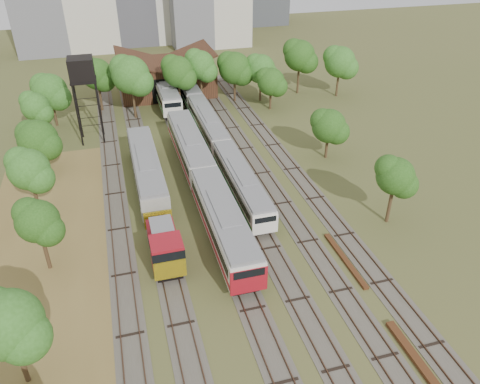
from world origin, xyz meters
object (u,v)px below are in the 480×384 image
object	(u,v)px
railcar_red_set	(205,181)
water_tower	(82,72)
shunter_locomotive	(165,247)
railcar_green_set	(208,124)

from	to	relation	value
railcar_red_set	water_tower	world-z (taller)	water_tower
shunter_locomotive	railcar_red_set	bearing A→B (deg)	60.07
railcar_green_set	railcar_red_set	bearing A→B (deg)	-103.71
shunter_locomotive	railcar_green_set	bearing A→B (deg)	69.55
railcar_red_set	railcar_green_set	bearing A→B (deg)	76.29
water_tower	railcar_red_set	bearing A→B (deg)	-58.06
railcar_green_set	water_tower	xyz separation A→B (m)	(-16.07, 2.97, 8.17)
railcar_red_set	shunter_locomotive	xyz separation A→B (m)	(-6.00, -10.42, -0.31)
railcar_red_set	shunter_locomotive	world-z (taller)	railcar_red_set
railcar_green_set	water_tower	world-z (taller)	water_tower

